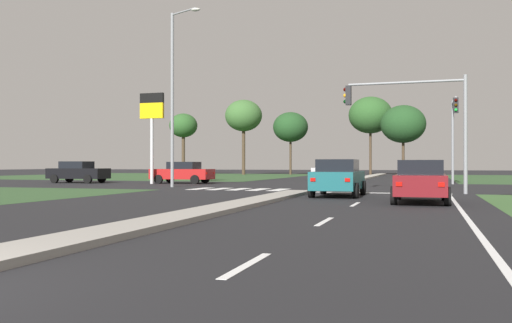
{
  "coord_description": "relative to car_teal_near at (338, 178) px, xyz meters",
  "views": [
    {
      "loc": [
        5.86,
        -4.04,
        1.39
      ],
      "look_at": [
        -7.1,
        37.63,
        1.61
      ],
      "focal_mm": 38.57,
      "sensor_mm": 36.0,
      "label": 1
    }
  ],
  "objects": [
    {
      "name": "treeline_fourth",
      "position": [
        1.0,
        43.82,
        5.35
      ],
      "size": [
        5.3,
        5.3,
        8.43
      ],
      "color": "#423323",
      "rests_on": "ground"
    },
    {
      "name": "lane_dash_second",
      "position": [
        1.3,
        -10.61,
        -0.81
      ],
      "size": [
        0.14,
        2.0,
        0.01
      ],
      "primitive_type": "cube",
      "color": "silver",
      "rests_on": "ground"
    },
    {
      "name": "car_black_third",
      "position": [
        -21.21,
        11.4,
        0.0
      ],
      "size": [
        4.5,
        1.99,
        1.6
      ],
      "rotation": [
        0.0,
        0.0,
        -1.57
      ],
      "color": "black",
      "rests_on": "ground"
    },
    {
      "name": "ground_plane",
      "position": [
        -2.2,
        10.26,
        -0.81
      ],
      "size": [
        200.0,
        200.0,
        0.0
      ],
      "primitive_type": "plane",
      "color": "black"
    },
    {
      "name": "traffic_signal_far_right",
      "position": [
        5.4,
        15.22,
        3.2
      ],
      "size": [
        0.32,
        4.63,
        5.84
      ],
      "color": "gray",
      "rests_on": "ground"
    },
    {
      "name": "fuel_price_totem",
      "position": [
        -14.98,
        11.23,
        3.91
      ],
      "size": [
        1.8,
        0.24,
        6.44
      ],
      "color": "silver",
      "rests_on": "ground"
    },
    {
      "name": "edge_line_right",
      "position": [
        4.65,
        -7.74,
        -0.81
      ],
      "size": [
        0.14,
        24.0,
        0.01
      ],
      "primitive_type": "cube",
      "color": "silver",
      "rests_on": "ground"
    },
    {
      "name": "median_island_near",
      "position": [
        -2.2,
        -8.74,
        -0.74
      ],
      "size": [
        1.2,
        22.0,
        0.14
      ],
      "primitive_type": "cube",
      "color": "gray",
      "rests_on": "ground"
    },
    {
      "name": "car_white_sixth",
      "position": [
        -4.49,
        35.14,
        -0.06
      ],
      "size": [
        1.96,
        4.44,
        1.48
      ],
      "rotation": [
        0.0,
        0.0,
        3.14
      ],
      "color": "silver",
      "rests_on": "ground"
    },
    {
      "name": "treeline_fifth",
      "position": [
        -3.13,
        46.77,
        6.78
      ],
      "size": [
        5.47,
        5.47,
        9.94
      ],
      "color": "#423323",
      "rests_on": "ground"
    },
    {
      "name": "car_maroon_fifth",
      "position": [
        3.45,
        -3.02,
        -0.03
      ],
      "size": [
        1.95,
        4.55,
        1.54
      ],
      "color": "maroon",
      "rests_on": "ground"
    },
    {
      "name": "crosswalk_bar_fourth",
      "position": [
        -5.15,
        5.06,
        -0.81
      ],
      "size": [
        0.7,
        2.8,
        0.01
      ],
      "primitive_type": "cube",
      "color": "silver",
      "rests_on": "ground"
    },
    {
      "name": "crosswalk_bar_second",
      "position": [
        -7.45,
        5.06,
        -0.81
      ],
      "size": [
        0.7,
        2.8,
        0.01
      ],
      "primitive_type": "cube",
      "color": "silver",
      "rests_on": "ground"
    },
    {
      "name": "stop_bar_near",
      "position": [
        1.6,
        3.26,
        -0.81
      ],
      "size": [
        6.4,
        0.5,
        0.01
      ],
      "primitive_type": "cube",
      "color": "silver",
      "rests_on": "ground"
    },
    {
      "name": "car_teal_near",
      "position": [
        0.0,
        0.0,
        0.0
      ],
      "size": [
        2.03,
        4.31,
        1.6
      ],
      "color": "#19565B",
      "rests_on": "ground"
    },
    {
      "name": "crosswalk_bar_near",
      "position": [
        -8.6,
        5.06,
        -0.81
      ],
      "size": [
        0.7,
        2.8,
        0.01
      ],
      "primitive_type": "cube",
      "color": "silver",
      "rests_on": "ground"
    },
    {
      "name": "lane_dash_near",
      "position": [
        1.3,
        -16.61,
        -0.81
      ],
      "size": [
        0.14,
        2.0,
        0.01
      ],
      "primitive_type": "cube",
      "color": "silver",
      "rests_on": "ground"
    },
    {
      "name": "crosswalk_bar_fifth",
      "position": [
        -4.0,
        5.06,
        -0.81
      ],
      "size": [
        0.7,
        2.8,
        0.01
      ],
      "primitive_type": "cube",
      "color": "silver",
      "rests_on": "ground"
    },
    {
      "name": "median_island_far",
      "position": [
        -2.2,
        35.26,
        -0.74
      ],
      "size": [
        1.2,
        36.0,
        0.14
      ],
      "primitive_type": "cube",
      "color": "#ADA89E",
      "rests_on": "ground"
    },
    {
      "name": "crosswalk_bar_third",
      "position": [
        -6.3,
        5.06,
        -0.81
      ],
      "size": [
        0.7,
        2.8,
        0.01
      ],
      "primitive_type": "cube",
      "color": "silver",
      "rests_on": "ground"
    },
    {
      "name": "car_silver_fourth",
      "position": [
        -4.51,
        22.72,
        0.01
      ],
      "size": [
        2.02,
        4.31,
        1.61
      ],
      "rotation": [
        0.0,
        0.0,
        3.14
      ],
      "color": "#B7B7BC",
      "rests_on": "ground"
    },
    {
      "name": "grass_verge_far_left",
      "position": [
        -27.7,
        34.76,
        -0.81
      ],
      "size": [
        35.0,
        35.0,
        0.01
      ],
      "primitive_type": "cube",
      "color": "#2D4C28",
      "rests_on": "ground"
    },
    {
      "name": "treeline_third",
      "position": [
        -13.78,
        47.89,
        5.55
      ],
      "size": [
        4.7,
        4.7,
        8.39
      ],
      "color": "#423323",
      "rests_on": "ground"
    },
    {
      "name": "street_lamp_second",
      "position": [
        -10.95,
        6.49,
        5.06
      ],
      "size": [
        2.34,
        1.19,
        10.6
      ],
      "color": "gray",
      "rests_on": "ground"
    },
    {
      "name": "traffic_signal_near_right",
      "position": [
        3.25,
        3.66,
        3.11
      ],
      "size": [
        5.8,
        0.32,
        5.59
      ],
      "color": "gray",
      "rests_on": "ground"
    },
    {
      "name": "car_red_second",
      "position": [
        -13.23,
        12.6,
        -0.01
      ],
      "size": [
        4.47,
        2.07,
        1.56
      ],
      "rotation": [
        0.0,
        0.0,
        1.57
      ],
      "color": "#A31919",
      "rests_on": "ground"
    },
    {
      "name": "treeline_near",
      "position": [
        -28.34,
        45.39,
        5.83
      ],
      "size": [
        3.86,
        3.86,
        8.38
      ],
      "color": "#423323",
      "rests_on": "ground"
    },
    {
      "name": "treeline_second",
      "position": [
        -19.72,
        45.78,
        7.04
      ],
      "size": [
        4.95,
        4.95,
        10.01
      ],
      "color": "#423323",
      "rests_on": "ground"
    },
    {
      "name": "lane_dash_third",
      "position": [
        1.3,
        -4.61,
        -0.81
      ],
      "size": [
        0.14,
        2.0,
        0.01
      ],
      "primitive_type": "cube",
      "color": "silver",
      "rests_on": "ground"
    }
  ]
}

